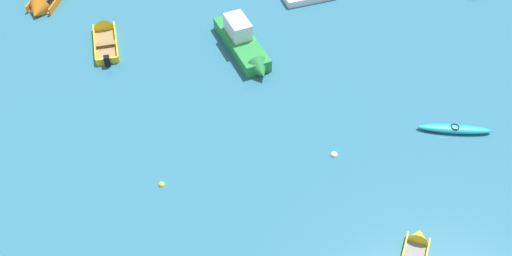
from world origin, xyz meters
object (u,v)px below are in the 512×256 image
at_px(rowboat_yellow_back_row_left, 416,248).
at_px(motor_launch_green_distant_center, 244,45).
at_px(mooring_buoy_between_boats_left, 162,185).
at_px(mooring_buoy_outer_edge, 334,155).
at_px(rowboat_yellow_center, 105,34).
at_px(kayak_turquoise_far_right, 454,129).

distance_m(rowboat_yellow_back_row_left, motor_launch_green_distant_center, 14.64).
bearing_deg(mooring_buoy_between_boats_left, mooring_buoy_outer_edge, 10.45).
bearing_deg(rowboat_yellow_center, rowboat_yellow_back_row_left, -44.82).
height_order(rowboat_yellow_center, mooring_buoy_between_boats_left, rowboat_yellow_center).
distance_m(motor_launch_green_distant_center, rowboat_yellow_center, 8.20).
bearing_deg(rowboat_yellow_center, kayak_turquoise_far_right, -24.11).
relative_size(mooring_buoy_between_boats_left, mooring_buoy_outer_edge, 0.83).
xyz_separation_m(rowboat_yellow_back_row_left, mooring_buoy_outer_edge, (-2.71, 5.25, -0.15)).
bearing_deg(mooring_buoy_between_boats_left, kayak_turquoise_far_right, 11.26).
bearing_deg(mooring_buoy_outer_edge, motor_launch_green_distant_center, 117.98).
xyz_separation_m(motor_launch_green_distant_center, mooring_buoy_between_boats_left, (-3.93, -9.19, -0.56)).
height_order(rowboat_yellow_back_row_left, rowboat_yellow_center, rowboat_yellow_center).
distance_m(kayak_turquoise_far_right, motor_launch_green_distant_center, 12.02).
bearing_deg(motor_launch_green_distant_center, mooring_buoy_between_boats_left, -113.17).
bearing_deg(mooring_buoy_outer_edge, mooring_buoy_between_boats_left, -169.55).
bearing_deg(rowboat_yellow_back_row_left, mooring_buoy_between_boats_left, 160.67).
relative_size(rowboat_yellow_back_row_left, mooring_buoy_between_boats_left, 10.48).
bearing_deg(kayak_turquoise_far_right, rowboat_yellow_center, 155.89).
height_order(motor_launch_green_distant_center, rowboat_yellow_center, motor_launch_green_distant_center).
height_order(kayak_turquoise_far_right, motor_launch_green_distant_center, motor_launch_green_distant_center).
distance_m(rowboat_yellow_back_row_left, mooring_buoy_outer_edge, 5.91).
distance_m(motor_launch_green_distant_center, mooring_buoy_outer_edge, 8.75).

